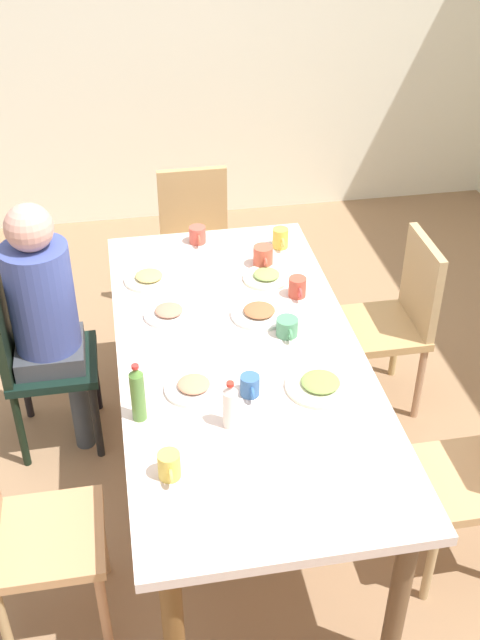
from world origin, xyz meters
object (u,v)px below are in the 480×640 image
object	(u,v)px
chair_0	(32,352)
bottle_0	(230,406)
cup_3	(280,238)
cup_4	(297,287)
bottle_1	(138,394)
plate_1	(259,313)
plate_4	(194,387)
dining_table	(240,368)
plate_2	(320,385)
cup_0	(263,257)
plate_0	(169,313)
cup_2	(250,386)
chair_1	(397,314)
cup_1	(287,327)
person_0	(46,309)
chair_4	(20,527)
plate_5	(149,278)
cup_6	(169,466)
cup_5	(198,235)
plate_3	(266,277)
chair_3	(196,242)

from	to	relation	value
chair_0	bottle_0	world-z (taller)	bottle_0
cup_3	cup_4	world-z (taller)	cup_3
bottle_1	plate_1	bearing A→B (deg)	135.63
plate_1	plate_4	world-z (taller)	same
dining_table	plate_2	distance (m)	0.38
plate_4	cup_0	bearing A→B (deg)	152.61
plate_0	cup_2	size ratio (longest dim) A/B	1.98
dining_table	chair_1	distance (m)	1.01
plate_1	cup_3	bearing A→B (deg)	158.84
dining_table	plate_4	size ratio (longest dim) A/B	9.22
chair_0	cup_1	distance (m)	1.18
dining_table	cup_4	size ratio (longest dim) A/B	17.98
chair_0	person_0	size ratio (longest dim) A/B	0.73
dining_table	chair_4	distance (m)	1.01
plate_5	cup_3	distance (m)	0.67
cup_2	plate_0	bearing A→B (deg)	-156.86
chair_4	cup_6	bearing A→B (deg)	77.98
plate_0	person_0	bearing A→B (deg)	-111.72
chair_1	plate_1	size ratio (longest dim) A/B	3.77
chair_1	cup_6	xyz separation A→B (m)	(1.12, -1.19, 0.31)
cup_3	cup_4	xyz separation A→B (m)	(0.43, -0.02, -0.00)
cup_2	cup_6	bearing A→B (deg)	-42.95
cup_5	plate_3	bearing A→B (deg)	33.58
plate_0	plate_3	distance (m)	0.50
bottle_1	cup_6	bearing A→B (deg)	14.23
plate_3	cup_5	size ratio (longest dim) A/B	1.81
person_0	cup_0	bearing A→B (deg)	97.00
dining_table	cup_1	world-z (taller)	cup_1
chair_0	cup_4	bearing A→B (deg)	82.52
chair_3	plate_4	bearing A→B (deg)	-7.46
plate_0	cup_2	xyz separation A→B (m)	(0.56, 0.24, 0.03)
dining_table	chair_3	xyz separation A→B (m)	(-1.39, 0.00, -0.19)
plate_0	plate_4	size ratio (longest dim) A/B	0.97
chair_1	plate_4	xyz separation A→B (m)	(0.70, -1.06, 0.28)
chair_0	cup_0	bearing A→B (deg)	96.41
plate_1	plate_5	distance (m)	0.56
cup_1	cup_3	bearing A→B (deg)	169.60
plate_5	cup_5	bearing A→B (deg)	139.87
plate_4	dining_table	bearing A→B (deg)	133.85
dining_table	plate_5	xyz separation A→B (m)	(-0.59, -0.31, 0.10)
chair_1	cup_0	size ratio (longest dim) A/B	7.15
cup_6	dining_table	bearing A→B (deg)	151.15
chair_3	plate_5	bearing A→B (deg)	-21.09
person_0	cup_4	xyz separation A→B (m)	(0.15, 1.08, 0.09)
plate_1	plate_5	size ratio (longest dim) A/B	1.08
cup_5	cup_6	bearing A→B (deg)	-10.88
plate_1	cup_4	bearing A→B (deg)	121.86
chair_3	cup_0	world-z (taller)	chair_3
cup_5	bottle_0	xyz separation A→B (m)	(1.30, -0.06, 0.05)
plate_1	cup_3	distance (m)	0.59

